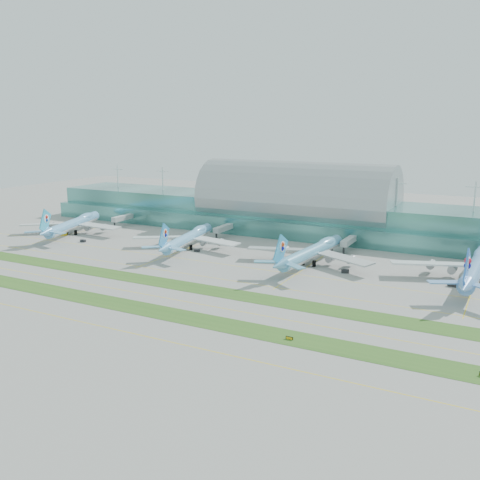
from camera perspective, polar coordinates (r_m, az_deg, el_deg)
The scene contains 20 objects.
ground at distance 221.45m, azimuth -6.64°, elevation -4.99°, with size 700.00×700.00×0.00m, color gray.
terminal at distance 329.85m, azimuth 5.97°, elevation 3.33°, with size 340.00×69.10×36.00m.
grass_strip_near at distance 200.17m, azimuth -11.18°, elevation -7.04°, with size 420.00×12.00×0.08m, color #2D591E.
grass_strip_far at distance 223.01m, azimuth -6.35°, elevation -4.84°, with size 420.00×12.00×0.08m, color #2D591E.
taxiline_a at distance 186.09m, azimuth -15.06°, elevation -8.77°, with size 420.00×0.35×0.01m, color yellow.
taxiline_b at distance 210.62m, azimuth -8.79°, elevation -5.97°, with size 420.00×0.35×0.01m, color yellow.
taxiline_c at distance 235.86m, azimuth -4.18°, elevation -3.85°, with size 420.00×0.35×0.01m, color yellow.
taxiline_d at distance 254.10m, azimuth -1.57°, elevation -2.63°, with size 420.00×0.35×0.01m, color yellow.
airliner_a at distance 339.52m, azimuth -17.30°, elevation 1.72°, with size 61.49×71.36×20.16m.
airliner_b at distance 287.54m, azimuth -5.48°, elevation 0.31°, with size 60.23×69.16×19.13m.
airliner_c at distance 256.18m, azimuth 7.74°, elevation -1.17°, with size 64.45×73.41×20.19m.
airliner_d at distance 246.41m, azimuth 23.89°, elevation -2.56°, with size 70.13×79.57×21.91m.
gse_a at distance 336.27m, azimuth -18.30°, elevation 0.61°, with size 3.83×1.77×1.66m, color #DFB40D.
gse_b at distance 314.15m, azimuth -16.40°, elevation -0.08°, with size 3.10×1.61×1.40m, color black.
gse_c at distance 278.02m, azimuth -7.58°, elevation -1.27°, with size 3.29×1.54×1.34m, color black.
gse_d at distance 279.82m, azimuth -4.62°, elevation -1.12°, with size 2.92×1.58×1.24m, color black.
gse_e at distance 256.37m, azimuth 4.60°, elevation -2.34°, with size 3.68×1.82×1.58m, color orange.
gse_f at distance 244.26m, azimuth 11.16°, elevation -3.29°, with size 3.43×1.67×1.57m, color black.
gse_g at distance 236.92m, azimuth 21.72°, elevation -4.43°, with size 3.56×2.09×1.72m, color black.
taxiway_sign_east at distance 169.15m, azimuth 5.29°, elevation -10.38°, with size 2.41×0.31×1.02m.
Camera 1 is at (119.97, -174.10, 65.83)m, focal length 40.00 mm.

